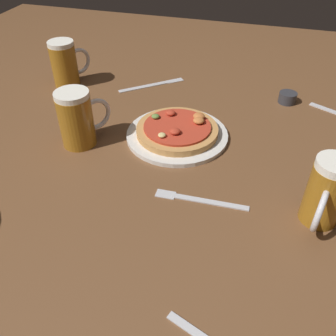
{
  "coord_description": "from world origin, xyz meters",
  "views": [
    {
      "loc": [
        0.19,
        -0.64,
        0.56
      ],
      "look_at": [
        0.0,
        0.0,
        0.02
      ],
      "focal_mm": 38.75,
      "sensor_mm": 36.0,
      "label": 1
    }
  ],
  "objects_px": {
    "pizza_plate_far": "(177,132)",
    "beer_mug_pale": "(65,64)",
    "beer_mug_dark": "(326,193)",
    "ramekin_sauce": "(288,98)",
    "beer_mug_amber": "(77,119)",
    "fork_left": "(199,200)",
    "knife_spare": "(152,85)"
  },
  "relations": [
    {
      "from": "pizza_plate_far",
      "to": "beer_mug_pale",
      "type": "relative_size",
      "value": 1.86
    },
    {
      "from": "beer_mug_dark",
      "to": "beer_mug_pale",
      "type": "bearing_deg",
      "value": 152.25
    },
    {
      "from": "beer_mug_pale",
      "to": "ramekin_sauce",
      "type": "distance_m",
      "value": 0.73
    },
    {
      "from": "beer_mug_amber",
      "to": "beer_mug_pale",
      "type": "height_order",
      "value": "same"
    },
    {
      "from": "beer_mug_dark",
      "to": "beer_mug_pale",
      "type": "xyz_separation_m",
      "value": [
        -0.8,
        0.42,
        -0.0
      ]
    },
    {
      "from": "beer_mug_amber",
      "to": "fork_left",
      "type": "height_order",
      "value": "beer_mug_amber"
    },
    {
      "from": "pizza_plate_far",
      "to": "ramekin_sauce",
      "type": "bearing_deg",
      "value": 45.12
    },
    {
      "from": "beer_mug_pale",
      "to": "ramekin_sauce",
      "type": "bearing_deg",
      "value": 6.16
    },
    {
      "from": "knife_spare",
      "to": "pizza_plate_far",
      "type": "bearing_deg",
      "value": -59.39
    },
    {
      "from": "beer_mug_dark",
      "to": "ramekin_sauce",
      "type": "height_order",
      "value": "beer_mug_dark"
    },
    {
      "from": "beer_mug_pale",
      "to": "knife_spare",
      "type": "xyz_separation_m",
      "value": [
        0.28,
        0.07,
        -0.07
      ]
    },
    {
      "from": "beer_mug_pale",
      "to": "beer_mug_dark",
      "type": "bearing_deg",
      "value": -27.75
    },
    {
      "from": "beer_mug_pale",
      "to": "ramekin_sauce",
      "type": "height_order",
      "value": "beer_mug_pale"
    },
    {
      "from": "beer_mug_dark",
      "to": "beer_mug_pale",
      "type": "height_order",
      "value": "beer_mug_dark"
    },
    {
      "from": "beer_mug_dark",
      "to": "knife_spare",
      "type": "height_order",
      "value": "beer_mug_dark"
    },
    {
      "from": "beer_mug_pale",
      "to": "ramekin_sauce",
      "type": "xyz_separation_m",
      "value": [
        0.73,
        0.08,
        -0.06
      ]
    },
    {
      "from": "pizza_plate_far",
      "to": "beer_mug_pale",
      "type": "distance_m",
      "value": 0.49
    },
    {
      "from": "pizza_plate_far",
      "to": "beer_mug_pale",
      "type": "xyz_separation_m",
      "value": [
        -0.44,
        0.21,
        0.06
      ]
    },
    {
      "from": "pizza_plate_far",
      "to": "beer_mug_dark",
      "type": "xyz_separation_m",
      "value": [
        0.36,
        -0.22,
        0.06
      ]
    },
    {
      "from": "pizza_plate_far",
      "to": "beer_mug_pale",
      "type": "bearing_deg",
      "value": 155.03
    },
    {
      "from": "knife_spare",
      "to": "fork_left",
      "type": "bearing_deg",
      "value": -61.48
    },
    {
      "from": "fork_left",
      "to": "knife_spare",
      "type": "height_order",
      "value": "same"
    },
    {
      "from": "beer_mug_pale",
      "to": "fork_left",
      "type": "height_order",
      "value": "beer_mug_pale"
    },
    {
      "from": "beer_mug_amber",
      "to": "beer_mug_dark",
      "type": "bearing_deg",
      "value": -11.06
    },
    {
      "from": "pizza_plate_far",
      "to": "beer_mug_amber",
      "type": "bearing_deg",
      "value": -157.66
    },
    {
      "from": "beer_mug_pale",
      "to": "fork_left",
      "type": "bearing_deg",
      "value": -38.22
    },
    {
      "from": "beer_mug_amber",
      "to": "ramekin_sauce",
      "type": "relative_size",
      "value": 2.73
    },
    {
      "from": "ramekin_sauce",
      "to": "fork_left",
      "type": "bearing_deg",
      "value": -108.38
    },
    {
      "from": "beer_mug_dark",
      "to": "beer_mug_amber",
      "type": "height_order",
      "value": "same"
    },
    {
      "from": "knife_spare",
      "to": "ramekin_sauce",
      "type": "bearing_deg",
      "value": 0.95
    },
    {
      "from": "beer_mug_dark",
      "to": "fork_left",
      "type": "relative_size",
      "value": 0.72
    },
    {
      "from": "beer_mug_dark",
      "to": "beer_mug_amber",
      "type": "distance_m",
      "value": 0.61
    }
  ]
}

